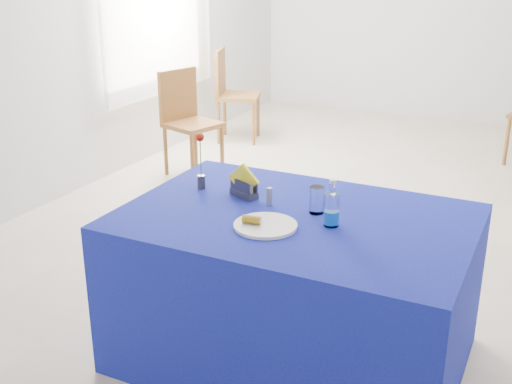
# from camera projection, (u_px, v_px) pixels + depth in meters

# --- Properties ---
(floor) EXTENTS (7.00, 7.00, 0.00)m
(floor) POSITION_uv_depth(u_px,v_px,m) (376.00, 222.00, 4.82)
(floor) COLOR beige
(floor) RESTS_ON ground
(plate) EXTENTS (0.28, 0.28, 0.01)m
(plate) POSITION_uv_depth(u_px,v_px,m) (265.00, 226.00, 2.83)
(plate) COLOR white
(plate) RESTS_ON blue_table
(drinking_glass) EXTENTS (0.07, 0.07, 0.13)m
(drinking_glass) POSITION_uv_depth(u_px,v_px,m) (317.00, 200.00, 2.96)
(drinking_glass) COLOR silver
(drinking_glass) RESTS_ON blue_table
(salt_shaker) EXTENTS (0.03, 0.03, 0.08)m
(salt_shaker) POSITION_uv_depth(u_px,v_px,m) (269.00, 196.00, 3.07)
(salt_shaker) COLOR gray
(salt_shaker) RESTS_ON blue_table
(pepper_shaker) EXTENTS (0.03, 0.03, 0.08)m
(pepper_shaker) POSITION_uv_depth(u_px,v_px,m) (250.00, 192.00, 3.13)
(pepper_shaker) COLOR slate
(pepper_shaker) RESTS_ON blue_table
(blue_table) EXTENTS (1.60, 1.10, 0.76)m
(blue_table) POSITION_uv_depth(u_px,v_px,m) (294.00, 288.00, 3.09)
(blue_table) COLOR navy
(blue_table) RESTS_ON floor
(water_bottle) EXTENTS (0.07, 0.07, 0.21)m
(water_bottle) POSITION_uv_depth(u_px,v_px,m) (332.00, 211.00, 2.82)
(water_bottle) COLOR white
(water_bottle) RESTS_ON blue_table
(napkin_holder) EXTENTS (0.17, 0.12, 0.17)m
(napkin_holder) POSITION_uv_depth(u_px,v_px,m) (244.00, 187.00, 3.17)
(napkin_holder) COLOR #3B3B40
(napkin_holder) RESTS_ON blue_table
(rose_vase) EXTENTS (0.04, 0.04, 0.29)m
(rose_vase) POSITION_uv_depth(u_px,v_px,m) (201.00, 163.00, 3.25)
(rose_vase) COLOR #28292E
(rose_vase) RESTS_ON blue_table
(chair_win_a) EXTENTS (0.52, 0.52, 0.94)m
(chair_win_a) POSITION_uv_depth(u_px,v_px,m) (186.00, 115.00, 5.73)
(chair_win_a) COLOR brown
(chair_win_a) RESTS_ON floor
(chair_win_b) EXTENTS (0.55, 0.55, 0.97)m
(chair_win_b) POSITION_uv_depth(u_px,v_px,m) (230.00, 88.00, 6.77)
(chair_win_b) COLOR brown
(chair_win_b) RESTS_ON floor
(banana_pieces) EXTENTS (0.09, 0.05, 0.04)m
(banana_pieces) POSITION_uv_depth(u_px,v_px,m) (252.00, 220.00, 2.82)
(banana_pieces) COLOR gold
(banana_pieces) RESTS_ON plate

